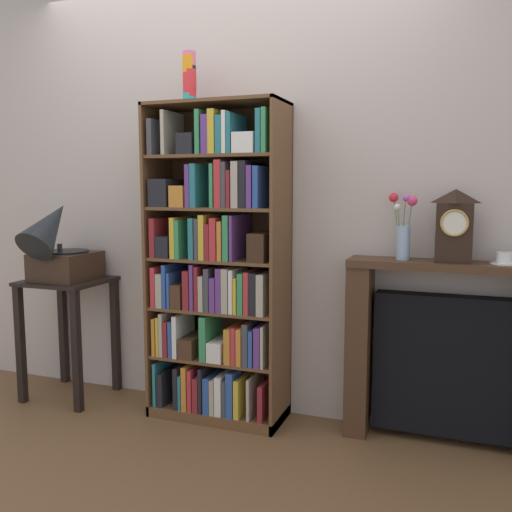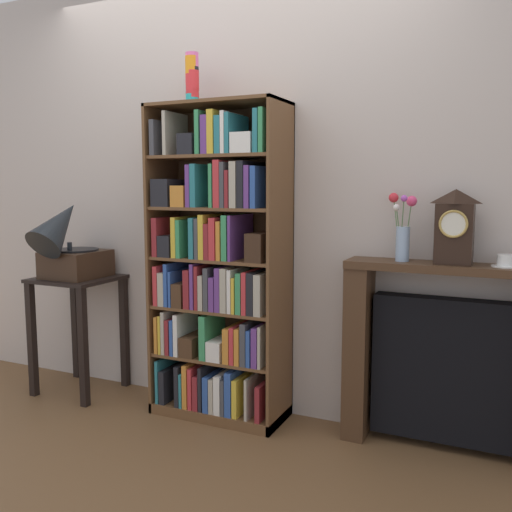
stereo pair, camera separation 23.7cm
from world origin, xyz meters
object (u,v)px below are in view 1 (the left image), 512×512
(cup_stack, at_px, (189,78))
(side_table_left, at_px, (68,313))
(bookshelf, at_px, (218,274))
(gramophone, at_px, (58,247))
(fireplace_mantel, at_px, (447,355))
(teacup_with_saucer, at_px, (504,259))
(flower_vase, at_px, (403,230))
(mantel_clock, at_px, (455,226))

(cup_stack, distance_m, side_table_left, 1.63)
(bookshelf, distance_m, gramophone, 1.03)
(fireplace_mantel, bearing_deg, teacup_with_saucer, -4.31)
(bookshelf, bearing_deg, teacup_with_saucer, 2.87)
(cup_stack, height_order, teacup_with_saucer, cup_stack)
(cup_stack, bearing_deg, teacup_with_saucer, 2.03)
(cup_stack, relative_size, flower_vase, 0.83)
(flower_vase, distance_m, teacup_with_saucer, 0.50)
(bookshelf, xyz_separation_m, fireplace_mantel, (1.25, 0.09, -0.36))
(cup_stack, bearing_deg, side_table_left, -176.27)
(fireplace_mantel, height_order, flower_vase, flower_vase)
(gramophone, distance_m, mantel_clock, 2.28)
(bookshelf, distance_m, cup_stack, 1.11)
(cup_stack, distance_m, mantel_clock, 1.63)
(cup_stack, distance_m, gramophone, 1.29)
(teacup_with_saucer, bearing_deg, cup_stack, -177.97)
(flower_vase, height_order, teacup_with_saucer, flower_vase)
(side_table_left, bearing_deg, gramophone, -90.00)
(teacup_with_saucer, bearing_deg, mantel_clock, -179.39)
(fireplace_mantel, bearing_deg, flower_vase, -176.43)
(cup_stack, height_order, fireplace_mantel, cup_stack)
(bookshelf, bearing_deg, side_table_left, -177.78)
(bookshelf, xyz_separation_m, flower_vase, (1.01, 0.08, 0.27))
(side_table_left, bearing_deg, teacup_with_saucer, 2.61)
(bookshelf, xyz_separation_m, side_table_left, (-1.02, -0.04, -0.30))
(bookshelf, distance_m, flower_vase, 1.05)
(mantel_clock, height_order, flower_vase, mantel_clock)
(flower_vase, bearing_deg, bookshelf, -175.59)
(flower_vase, bearing_deg, cup_stack, -176.99)
(fireplace_mantel, xyz_separation_m, teacup_with_saucer, (0.24, -0.02, 0.51))
(side_table_left, relative_size, mantel_clock, 2.09)
(cup_stack, relative_size, mantel_clock, 0.79)
(cup_stack, relative_size, side_table_left, 0.38)
(side_table_left, bearing_deg, bookshelf, 2.22)
(side_table_left, distance_m, flower_vase, 2.11)
(bookshelf, bearing_deg, flower_vase, 4.41)
(gramophone, relative_size, flower_vase, 1.61)
(cup_stack, bearing_deg, flower_vase, 3.01)
(cup_stack, xyz_separation_m, mantel_clock, (1.42, 0.06, -0.79))
(cup_stack, xyz_separation_m, side_table_left, (-0.85, -0.06, -1.39))
(gramophone, bearing_deg, bookshelf, 5.87)
(cup_stack, height_order, side_table_left, cup_stack)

